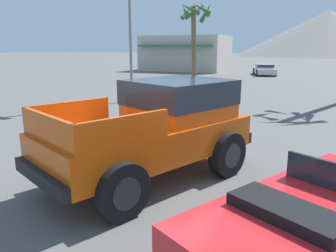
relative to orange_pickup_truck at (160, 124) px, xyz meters
name	(u,v)px	position (x,y,z in m)	size (l,w,h in m)	color
ground_plane	(151,178)	(-0.10, -0.25, -1.16)	(320.00, 320.00, 0.00)	#5B5956
orange_pickup_truck	(160,124)	(0.00, 0.00, 0.00)	(3.61, 5.08, 2.05)	#CC4C0C
red_convertible_car	(314,216)	(3.10, -1.42, -0.74)	(3.58, 4.72, 1.10)	red
parked_car_silver	(264,69)	(-2.05, 28.83, -0.60)	(3.00, 4.88, 1.09)	#B7BABF
street_lamp_post	(130,5)	(-5.81, 8.65, 3.62)	(0.90, 0.24, 8.00)	slate
palm_tree_tall	(195,22)	(-5.70, 17.83, 3.39)	(2.58, 2.56, 6.05)	brown
storefront_building	(186,53)	(-11.91, 31.93, 0.89)	(9.77, 7.30, 4.09)	#BCB2A3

